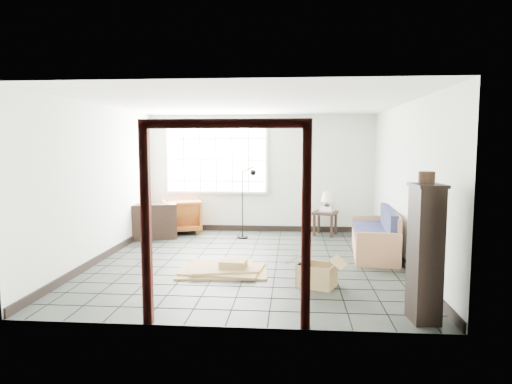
# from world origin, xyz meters

# --- Properties ---
(ground) EXTENTS (5.50, 5.50, 0.00)m
(ground) POSITION_xyz_m (0.00, 0.00, 0.00)
(ground) COLOR black
(ground) RESTS_ON ground
(room_shell) EXTENTS (5.02, 5.52, 2.61)m
(room_shell) POSITION_xyz_m (0.00, 0.03, 1.68)
(room_shell) COLOR silver
(room_shell) RESTS_ON ground
(window_panel) EXTENTS (2.32, 0.08, 1.52)m
(window_panel) POSITION_xyz_m (-1.00, 2.70, 1.60)
(window_panel) COLOR silver
(window_panel) RESTS_ON ground
(doorway_trim) EXTENTS (1.80, 0.08, 2.20)m
(doorway_trim) POSITION_xyz_m (0.00, -2.70, 1.38)
(doorway_trim) COLOR #3A100D
(doorway_trim) RESTS_ON ground
(futon_sofa) EXTENTS (0.87, 1.92, 0.82)m
(futon_sofa) POSITION_xyz_m (2.21, 0.67, 0.30)
(futon_sofa) COLOR #976144
(futon_sofa) RESTS_ON ground
(armchair) EXTENTS (1.02, 0.99, 0.82)m
(armchair) POSITION_xyz_m (-1.75, 2.40, 0.41)
(armchair) COLOR maroon
(armchair) RESTS_ON ground
(side_table) EXTENTS (0.59, 0.59, 0.52)m
(side_table) POSITION_xyz_m (1.41, 2.35, 0.42)
(side_table) COLOR black
(side_table) RESTS_ON ground
(table_lamp) EXTENTS (0.35, 0.35, 0.41)m
(table_lamp) POSITION_xyz_m (1.44, 2.41, 0.80)
(table_lamp) COLOR black
(table_lamp) RESTS_ON side_table
(projector) EXTENTS (0.34, 0.31, 0.10)m
(projector) POSITION_xyz_m (1.45, 2.40, 0.57)
(projector) COLOR silver
(projector) RESTS_ON side_table
(floor_lamp) EXTENTS (0.43, 0.27, 1.50)m
(floor_lamp) POSITION_xyz_m (-0.22, 1.89, 0.80)
(floor_lamp) COLOR black
(floor_lamp) RESTS_ON ground
(console_shelf) EXTENTS (1.00, 0.64, 0.72)m
(console_shelf) POSITION_xyz_m (-2.15, 1.68, 0.36)
(console_shelf) COLOR black
(console_shelf) RESTS_ON ground
(tall_shelf) EXTENTS (0.36, 0.44, 1.52)m
(tall_shelf) POSITION_xyz_m (2.15, -2.40, 0.77)
(tall_shelf) COLOR black
(tall_shelf) RESTS_ON ground
(pot) EXTENTS (0.19, 0.19, 0.13)m
(pot) POSITION_xyz_m (2.14, -2.38, 1.58)
(pot) COLOR black
(pot) RESTS_ON tall_shelf
(open_box) EXTENTS (0.85, 0.63, 0.43)m
(open_box) POSITION_xyz_m (1.05, -1.25, 0.16)
(open_box) COLOR #A67E50
(open_box) RESTS_ON ground
(cardboard_pile) EXTENTS (1.41, 1.05, 0.20)m
(cardboard_pile) POSITION_xyz_m (-0.33, -0.64, 0.05)
(cardboard_pile) COLOR #A67E50
(cardboard_pile) RESTS_ON ground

